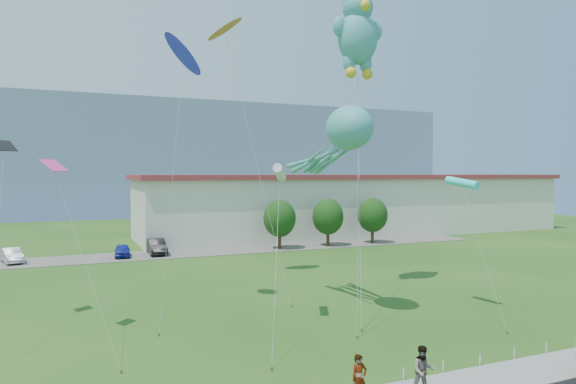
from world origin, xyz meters
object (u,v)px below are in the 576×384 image
(parked_car_silver, at_px, (11,255))
(teddy_bear_kite, at_px, (358,32))
(parked_car_blue, at_px, (122,250))
(pedestrian_left, at_px, (359,378))
(warehouse, at_px, (358,204))
(parked_car_black, at_px, (157,246))
(pedestrian_right, at_px, (423,370))
(octopus_kite, at_px, (340,141))

(parked_car_silver, bearing_deg, teddy_bear_kite, -58.15)
(parked_car_silver, height_order, parked_car_blue, parked_car_silver)
(pedestrian_left, xyz_separation_m, teddy_bear_kite, (9.37, 15.92, 17.39))
(warehouse, height_order, teddy_bear_kite, teddy_bear_kite)
(warehouse, distance_m, parked_car_black, 30.53)
(parked_car_silver, height_order, teddy_bear_kite, teddy_bear_kite)
(parked_car_blue, bearing_deg, parked_car_black, 12.60)
(parked_car_black, relative_size, teddy_bear_kite, 0.22)
(parked_car_silver, distance_m, parked_car_black, 13.23)
(pedestrian_right, distance_m, parked_car_blue, 38.57)
(parked_car_black, bearing_deg, teddy_bear_kite, -63.05)
(pedestrian_left, bearing_deg, pedestrian_right, -10.16)
(parked_car_black, bearing_deg, parked_car_blue, -171.58)
(parked_car_blue, relative_size, octopus_kite, 0.30)
(parked_car_black, height_order, octopus_kite, octopus_kite)
(warehouse, relative_size, parked_car_silver, 14.71)
(pedestrian_left, relative_size, parked_car_black, 0.36)
(parked_car_silver, bearing_deg, warehouse, -4.15)
(parked_car_blue, distance_m, octopus_kite, 29.78)
(parked_car_silver, relative_size, parked_car_blue, 1.14)
(parked_car_black, bearing_deg, pedestrian_right, -83.26)
(pedestrian_right, bearing_deg, parked_car_black, 116.90)
(parked_car_blue, height_order, octopus_kite, octopus_kite)
(warehouse, bearing_deg, parked_car_blue, -164.52)
(parked_car_silver, distance_m, octopus_kite, 34.76)
(pedestrian_right, height_order, octopus_kite, octopus_kite)
(pedestrian_left, relative_size, octopus_kite, 0.14)
(pedestrian_right, xyz_separation_m, parked_car_silver, (-17.09, 38.40, -0.27))
(parked_car_black, bearing_deg, parked_car_silver, -179.37)
(warehouse, bearing_deg, teddy_bear_kite, -121.07)
(pedestrian_left, relative_size, pedestrian_right, 0.94)
(teddy_bear_kite, bearing_deg, warehouse, 58.93)
(octopus_kite, distance_m, teddy_bear_kite, 10.20)
(parked_car_silver, bearing_deg, pedestrian_left, -84.49)
(parked_car_silver, bearing_deg, parked_car_blue, -18.55)
(parked_car_silver, xyz_separation_m, teddy_bear_kite, (23.94, -22.08, 17.61))
(pedestrian_left, distance_m, parked_car_blue, 37.77)
(pedestrian_right, height_order, teddy_bear_kite, teddy_bear_kite)
(pedestrian_left, xyz_separation_m, parked_car_blue, (-4.74, 37.47, -0.28))
(teddy_bear_kite, bearing_deg, pedestrian_left, -120.49)
(parked_car_blue, xyz_separation_m, teddy_bear_kite, (14.12, -21.55, 17.67))
(pedestrian_left, distance_m, parked_car_silver, 40.69)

